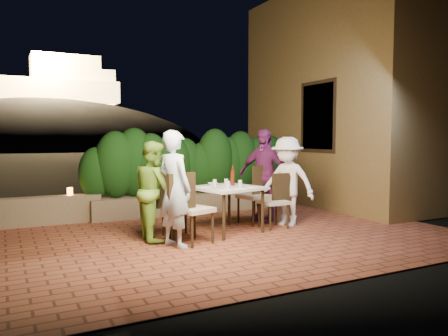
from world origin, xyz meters
TOP-DOWN VIEW (x-y plane):
  - ground at (0.00, 0.00)m, footprint 400.00×400.00m
  - terrace_floor at (0.00, 0.50)m, footprint 7.00×6.00m
  - building_wall at (3.60, 2.00)m, footprint 1.60×5.00m
  - window_pane at (2.82, 1.50)m, footprint 0.08×1.00m
  - window_frame at (2.81, 1.50)m, footprint 0.06×1.15m
  - planter at (0.20, 2.30)m, footprint 4.20×0.55m
  - hedge at (0.20, 2.30)m, footprint 4.00×0.70m
  - parapet at (-2.80, 2.30)m, footprint 2.20×0.30m
  - hill at (2.00, 60.00)m, footprint 52.00×40.00m
  - fortress at (2.00, 60.00)m, footprint 26.00×8.00m
  - dining_table at (-0.05, 0.27)m, footprint 1.20×1.20m
  - plate_nw at (-0.23, -0.03)m, footprint 0.22×0.22m
  - plate_sw at (-0.39, 0.44)m, footprint 0.24×0.24m
  - plate_ne at (0.29, 0.09)m, footprint 0.24×0.24m
  - plate_se at (0.15, 0.57)m, footprint 0.24×0.24m
  - plate_centre at (-0.05, 0.30)m, footprint 0.20×0.20m
  - plate_front at (0.05, -0.01)m, footprint 0.23×0.23m
  - glass_nw at (-0.12, 0.11)m, footprint 0.07×0.07m
  - glass_sw at (-0.18, 0.46)m, footprint 0.06×0.06m
  - glass_ne at (0.15, 0.18)m, footprint 0.06×0.06m
  - glass_se at (0.02, 0.43)m, footprint 0.07×0.07m
  - beer_bottle at (0.10, 0.36)m, footprint 0.07×0.07m
  - bowl at (-0.15, 0.58)m, footprint 0.19×0.19m
  - chair_left_front at (-0.84, -0.18)m, footprint 0.62×0.62m
  - chair_left_back at (-0.89, 0.30)m, footprint 0.49×0.49m
  - chair_right_front at (0.82, 0.22)m, footprint 0.44×0.44m
  - chair_right_back at (0.72, 0.70)m, footprint 0.57×0.57m
  - diner_blue at (-1.15, -0.24)m, footprint 0.58×0.70m
  - diner_green at (-1.27, 0.30)m, footprint 0.61×0.76m
  - diner_white at (1.14, 0.27)m, footprint 1.00×1.16m
  - diner_purple at (1.00, 0.83)m, footprint 0.86×1.08m
  - parapet_lamp at (-2.23, 2.30)m, footprint 0.10×0.10m

SIDE VIEW (x-z plane):
  - hill at x=2.00m, z-range -15.00..7.00m
  - terrace_floor at x=0.00m, z-range -0.15..0.00m
  - ground at x=0.00m, z-range -0.02..-0.02m
  - planter at x=0.20m, z-range 0.00..0.40m
  - parapet at x=-2.80m, z-range 0.00..0.50m
  - dining_table at x=-0.05m, z-range 0.00..0.75m
  - chair_right_front at x=0.82m, z-range 0.00..0.94m
  - chair_left_back at x=-0.89m, z-range 0.00..0.99m
  - chair_right_back at x=0.72m, z-range 0.00..1.04m
  - chair_left_front at x=-0.84m, z-range 0.00..1.05m
  - parapet_lamp at x=-2.23m, z-range 0.50..0.64m
  - diner_green at x=-1.27m, z-range 0.00..1.50m
  - plate_centre at x=-0.05m, z-range 0.75..0.76m
  - plate_nw at x=-0.23m, z-range 0.75..0.76m
  - plate_front at x=0.05m, z-range 0.75..0.76m
  - plate_se at x=0.15m, z-range 0.75..0.76m
  - plate_ne at x=0.29m, z-range 0.75..0.76m
  - plate_sw at x=-0.39m, z-range 0.75..0.76m
  - bowl at x=-0.15m, z-range 0.75..0.79m
  - diner_white at x=1.14m, z-range 0.00..1.56m
  - glass_ne at x=0.15m, z-range 0.75..0.86m
  - glass_sw at x=-0.18m, z-range 0.75..0.86m
  - glass_nw at x=-0.12m, z-range 0.75..0.86m
  - glass_se at x=0.02m, z-range 0.75..0.86m
  - diner_blue at x=-1.15m, z-range 0.00..1.66m
  - diner_purple at x=1.00m, z-range 0.00..1.71m
  - beer_bottle at x=0.10m, z-range 0.75..1.09m
  - hedge at x=0.20m, z-range 0.40..1.50m
  - window_pane at x=2.82m, z-range 1.30..2.70m
  - window_frame at x=2.81m, z-range 1.23..2.77m
  - building_wall at x=3.60m, z-range 0.00..5.00m
  - fortress at x=2.00m, z-range 6.50..14.50m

